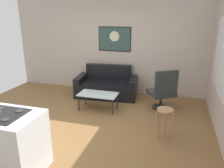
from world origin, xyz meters
name	(u,v)px	position (x,y,z in m)	size (l,w,h in m)	color
ground	(85,128)	(0.00, 0.00, -0.02)	(6.40, 6.40, 0.04)	brown
back_wall	(116,45)	(0.00, 2.42, 1.40)	(6.40, 0.05, 2.80)	#B9AA9D
couch	(107,86)	(-0.12, 1.90, 0.28)	(1.77, 1.01, 0.86)	black
coffee_table	(98,95)	(-0.03, 0.93, 0.37)	(0.95, 0.50, 0.41)	silver
armchair	(163,91)	(1.49, 1.36, 0.50)	(0.77, 0.77, 1.02)	black
bar_stool	(165,116)	(1.61, 0.01, 0.47)	(0.35, 0.34, 0.61)	#A4714E
wall_painting	(114,39)	(-0.03, 2.38, 1.57)	(0.96, 0.03, 0.70)	black
window	(222,56)	(2.59, 0.90, 1.48)	(0.03, 1.63, 1.45)	silver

